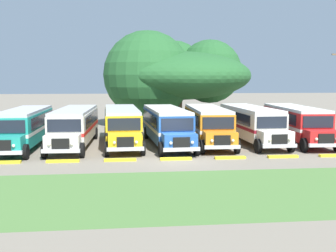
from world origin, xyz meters
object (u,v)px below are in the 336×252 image
(parked_bus_slot_2, at_px, (122,124))
(broad_shade_tree, at_px, (173,74))
(parked_bus_slot_3, at_px, (167,124))
(parked_bus_slot_4, at_px, (208,123))
(parked_bus_slot_6, at_px, (296,122))
(parked_bus_slot_0, at_px, (24,126))
(parked_bus_slot_5, at_px, (251,122))
(parked_bus_slot_1, at_px, (75,125))

(parked_bus_slot_2, relative_size, broad_shade_tree, 0.68)
(parked_bus_slot_3, height_order, parked_bus_slot_4, same)
(parked_bus_slot_4, distance_m, parked_bus_slot_6, 7.30)
(parked_bus_slot_3, relative_size, parked_bus_slot_6, 1.00)
(parked_bus_slot_0, height_order, parked_bus_slot_2, same)
(parked_bus_slot_3, relative_size, parked_bus_slot_4, 1.00)
(parked_bus_slot_5, height_order, parked_bus_slot_6, same)
(parked_bus_slot_3, relative_size, broad_shade_tree, 0.68)
(parked_bus_slot_2, xyz_separation_m, parked_bus_slot_4, (6.81, 0.08, 0.00))
(parked_bus_slot_2, bearing_deg, parked_bus_slot_3, 78.97)
(parked_bus_slot_3, xyz_separation_m, parked_bus_slot_4, (3.35, 0.60, 0.00))
(parked_bus_slot_1, bearing_deg, parked_bus_slot_3, 90.22)
(broad_shade_tree, bearing_deg, parked_bus_slot_5, -70.11)
(parked_bus_slot_5, bearing_deg, parked_bus_slot_2, -91.37)
(parked_bus_slot_4, bearing_deg, parked_bus_slot_2, -87.56)
(parked_bus_slot_2, distance_m, broad_shade_tree, 14.93)
(parked_bus_slot_2, height_order, parked_bus_slot_4, same)
(parked_bus_slot_6, bearing_deg, broad_shade_tree, -144.37)
(parked_bus_slot_1, bearing_deg, parked_bus_slot_5, 93.71)
(parked_bus_slot_1, xyz_separation_m, parked_bus_slot_4, (10.37, 0.37, 0.00))
(parked_bus_slot_6, xyz_separation_m, broad_shade_tree, (-8.50, 13.18, 3.97))
(parked_bus_slot_3, bearing_deg, parked_bus_slot_4, 96.34)
(parked_bus_slot_0, distance_m, broad_shade_tree, 19.28)
(parked_bus_slot_6, bearing_deg, parked_bus_slot_1, -86.02)
(parked_bus_slot_4, distance_m, parked_bus_slot_5, 3.56)
(broad_shade_tree, bearing_deg, parked_bus_slot_0, -132.91)
(parked_bus_slot_4, height_order, parked_bus_slot_6, same)
(parked_bus_slot_0, bearing_deg, parked_bus_slot_4, 92.67)
(parked_bus_slot_1, bearing_deg, parked_bus_slot_6, 93.21)
(parked_bus_slot_1, bearing_deg, parked_bus_slot_0, -83.61)
(parked_bus_slot_1, height_order, broad_shade_tree, broad_shade_tree)
(parked_bus_slot_2, distance_m, parked_bus_slot_5, 10.36)
(parked_bus_slot_3, relative_size, parked_bus_slot_5, 1.00)
(parked_bus_slot_5, bearing_deg, parked_bus_slot_4, -91.49)
(parked_bus_slot_2, xyz_separation_m, parked_bus_slot_6, (14.11, 0.07, 0.00))
(parked_bus_slot_0, height_order, parked_bus_slot_4, same)
(parked_bus_slot_1, bearing_deg, broad_shade_tree, 147.92)
(broad_shade_tree, bearing_deg, parked_bus_slot_4, -84.82)
(parked_bus_slot_5, bearing_deg, broad_shade_tree, -162.12)
(parked_bus_slot_3, bearing_deg, parked_bus_slot_5, 91.45)
(parked_bus_slot_2, bearing_deg, parked_bus_slot_5, 88.03)
(parked_bus_slot_4, relative_size, parked_bus_slot_5, 1.00)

